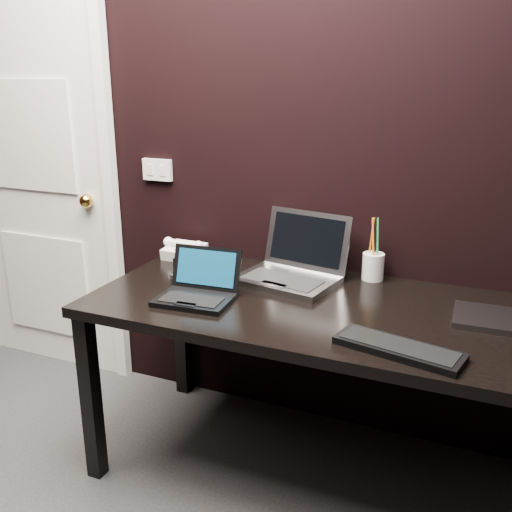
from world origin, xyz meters
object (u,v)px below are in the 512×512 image
at_px(silver_laptop, 292,269).
at_px(closed_laptop, 500,320).
at_px(netbook, 198,290).
at_px(desk, 318,323).
at_px(desk_phone, 184,250).
at_px(pen_cup, 373,265).
at_px(door, 37,176).
at_px(mobile_phone, 178,271).
at_px(ext_keyboard, 399,348).

xyz_separation_m(silver_laptop, closed_laptop, (0.79, -0.12, -0.04)).
xyz_separation_m(netbook, closed_laptop, (1.05, 0.21, -0.03)).
xyz_separation_m(desk, desk_phone, (-0.73, 0.28, 0.12)).
bearing_deg(desk_phone, silver_laptop, -8.75).
height_order(desk, desk_phone, desk_phone).
bearing_deg(closed_laptop, pen_cup, 152.00).
relative_size(door, mobile_phone, 25.82).
bearing_deg(closed_laptop, desk, -172.65).
relative_size(closed_laptop, pen_cup, 1.18).
bearing_deg(desk_phone, door, 174.29).
xyz_separation_m(closed_laptop, pen_cup, (-0.49, 0.26, 0.05)).
relative_size(desk, mobile_phone, 20.51).
bearing_deg(silver_laptop, pen_cup, 25.24).
bearing_deg(door, desk_phone, -5.71).
relative_size(ext_keyboard, pen_cup, 1.56).
height_order(door, netbook, door).
bearing_deg(closed_laptop, door, 172.55).
bearing_deg(netbook, pen_cup, 40.49).
xyz_separation_m(closed_laptop, mobile_phone, (-1.23, -0.04, 0.02)).
bearing_deg(netbook, closed_laptop, 11.59).
xyz_separation_m(door, closed_laptop, (2.26, -0.30, -0.29)).
relative_size(netbook, ext_keyboard, 0.72).
bearing_deg(mobile_phone, desk, -3.64).
bearing_deg(desk, mobile_phone, 176.36).
bearing_deg(netbook, silver_laptop, 52.49).
distance_m(silver_laptop, desk_phone, 0.56).
relative_size(mobile_phone, pen_cup, 0.32).
height_order(door, ext_keyboard, door).
relative_size(netbook, closed_laptop, 0.95).
distance_m(door, pen_cup, 1.79).
bearing_deg(ext_keyboard, silver_laptop, 137.41).
relative_size(desk, netbook, 5.82).
bearing_deg(pen_cup, door, 178.85).
height_order(desk, mobile_phone, mobile_phone).
distance_m(ext_keyboard, closed_laptop, 0.45).
bearing_deg(closed_laptop, netbook, -168.41).
xyz_separation_m(desk, mobile_phone, (-0.62, 0.04, 0.11)).
relative_size(silver_laptop, mobile_phone, 5.23).
relative_size(silver_laptop, closed_laptop, 1.41).
distance_m(netbook, ext_keyboard, 0.78).
bearing_deg(door, netbook, -22.77).
bearing_deg(mobile_phone, silver_laptop, 19.67).
xyz_separation_m(ext_keyboard, mobile_phone, (-0.96, 0.31, 0.02)).
distance_m(door, mobile_phone, 1.12).
height_order(closed_laptop, pen_cup, pen_cup).
bearing_deg(desk, desk_phone, 158.79).
bearing_deg(desk_phone, mobile_phone, -65.78).
relative_size(netbook, pen_cup, 1.12).
bearing_deg(closed_laptop, desk_phone, 171.37).
bearing_deg(door, mobile_phone, -18.08).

